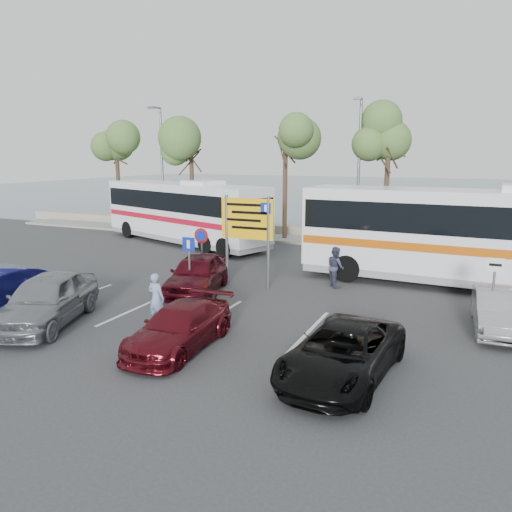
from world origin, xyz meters
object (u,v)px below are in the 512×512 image
at_px(street_lamp_left, 161,163).
at_px(direction_sign, 247,226).
at_px(street_lamp_right, 359,165).
at_px(pedestrian_near, 156,298).
at_px(suv_black, 343,352).
at_px(pedestrian_far, 336,267).
at_px(car_silver_b, 498,311).
at_px(coach_bus_left, 184,214).
at_px(car_red, 197,274).
at_px(car_silver_a, 46,300).
at_px(coach_bus_right, 472,240).
at_px(car_maroon, 180,327).

xyz_separation_m(street_lamp_left, direction_sign, (11.00, -10.32, -2.17)).
height_order(street_lamp_right, pedestrian_near, street_lamp_right).
xyz_separation_m(suv_black, pedestrian_far, (-2.33, 8.01, 0.18)).
relative_size(direction_sign, car_silver_b, 0.96).
distance_m(coach_bus_left, suv_black, 19.19).
xyz_separation_m(street_lamp_left, pedestrian_far, (14.24, -9.01, -3.79)).
bearing_deg(car_silver_b, suv_black, -128.22).
xyz_separation_m(car_red, pedestrian_far, (4.55, 3.01, 0.07)).
relative_size(car_silver_a, car_silver_b, 1.23).
height_order(car_silver_b, pedestrian_near, pedestrian_near).
relative_size(street_lamp_right, direction_sign, 2.23).
distance_m(street_lamp_left, car_red, 15.92).
relative_size(direction_sign, car_red, 0.83).
bearing_deg(suv_black, car_silver_a, -174.91).
relative_size(direction_sign, coach_bus_left, 0.30).
relative_size(direction_sign, suv_black, 0.80).
bearing_deg(car_silver_a, coach_bus_right, 20.10).
relative_size(street_lamp_right, car_red, 1.86).
height_order(coach_bus_right, car_maroon, coach_bus_right).
bearing_deg(car_red, street_lamp_right, 60.37).
height_order(coach_bus_right, car_silver_b, coach_bus_right).
bearing_deg(car_silver_b, pedestrian_near, -163.95).
xyz_separation_m(direction_sign, car_silver_b, (9.00, -1.70, -1.81)).
height_order(street_lamp_left, direction_sign, street_lamp_left).
height_order(direction_sign, car_maroon, direction_sign).
bearing_deg(pedestrian_far, car_maroon, 125.80).
bearing_deg(car_silver_b, coach_bus_right, 96.34).
distance_m(coach_bus_left, car_maroon, 16.47).
xyz_separation_m(direction_sign, coach_bus_left, (-7.50, 7.30, -0.69)).
xyz_separation_m(street_lamp_right, coach_bus_right, (6.11, -7.02, -2.71)).
relative_size(direction_sign, car_silver_a, 0.78).
relative_size(coach_bus_right, pedestrian_far, 8.20).
bearing_deg(direction_sign, coach_bus_left, 135.78).
distance_m(coach_bus_right, car_maroon, 12.28).
height_order(direction_sign, pedestrian_far, direction_sign).
distance_m(coach_bus_left, coach_bus_right, 16.11).
height_order(street_lamp_left, coach_bus_left, street_lamp_left).
bearing_deg(pedestrian_near, suv_black, 171.15).
bearing_deg(car_silver_b, direction_sign, 165.54).
distance_m(direction_sign, suv_black, 8.89).
bearing_deg(pedestrian_far, car_silver_a, 99.87).
xyz_separation_m(car_red, car_silver_b, (10.30, 0.00, -0.12)).
relative_size(street_lamp_right, pedestrian_far, 4.98).
xyz_separation_m(direction_sign, car_silver_a, (-3.71, -6.70, -1.64)).
xyz_separation_m(car_silver_a, car_red, (2.40, 5.00, -0.05)).
bearing_deg(street_lamp_left, car_maroon, -54.60).
bearing_deg(coach_bus_left, car_maroon, -58.45).
bearing_deg(coach_bus_left, pedestrian_near, -61.47).
bearing_deg(street_lamp_right, coach_bus_right, -48.97).
height_order(coach_bus_right, pedestrian_near, coach_bus_right).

